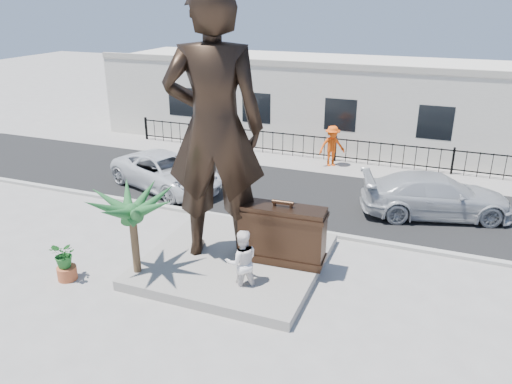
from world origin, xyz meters
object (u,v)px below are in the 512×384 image
tourist (242,262)px  car_white (167,172)px  statue (214,128)px  suitcase (282,234)px

tourist → car_white: bearing=-77.5°
tourist → statue: bearing=-77.0°
tourist → car_white: tourist is taller
car_white → suitcase: bearing=-104.4°
suitcase → tourist: (-0.63, -1.56, -0.24)m
statue → tourist: statue is taller
tourist → car_white: 8.78m
statue → car_white: statue is taller
suitcase → tourist: bearing=-115.0°
suitcase → car_white: size_ratio=0.47×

